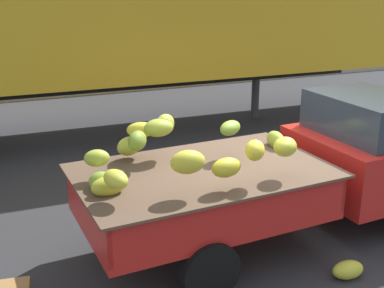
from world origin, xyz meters
TOP-DOWN VIEW (x-y plane):
  - ground at (0.00, 0.00)m, footprint 220.00×220.00m
  - curb_strip at (0.00, 8.99)m, footprint 80.00×0.80m
  - pickup_truck at (0.90, -0.20)m, footprint 5.18×2.03m
  - semi_trailer at (-0.89, 4.83)m, footprint 12.04×2.77m
  - fallen_banana_bunch_by_wheel at (0.21, -1.40)m, footprint 0.39×0.24m

SIDE VIEW (x-z plane):
  - ground at x=0.00m, z-range 0.00..0.00m
  - curb_strip at x=0.00m, z-range 0.00..0.16m
  - fallen_banana_bunch_by_wheel at x=0.21m, z-range 0.00..0.21m
  - pickup_truck at x=0.90m, z-range 0.04..1.74m
  - semi_trailer at x=-0.89m, z-range 0.57..4.52m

